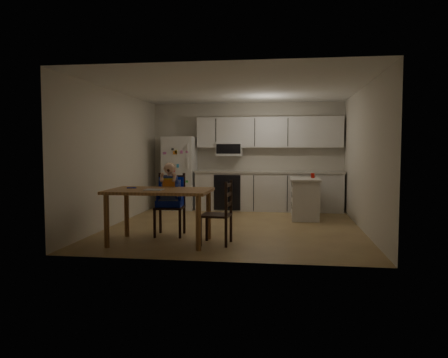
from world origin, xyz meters
TOP-DOWN VIEW (x-y plane):
  - room at (0.00, 0.48)m, footprint 4.52×5.01m
  - refrigerator at (-1.55, 2.15)m, footprint 0.72×0.70m
  - kitchen_run at (0.50, 2.24)m, footprint 3.37×0.62m
  - kitchen_island at (1.31, 1.17)m, footprint 0.58×1.11m
  - red_cup at (1.48, 1.32)m, footprint 0.08×0.08m
  - dining_table at (-0.95, -1.54)m, footprint 1.52×0.98m
  - napkin at (-1.01, -1.65)m, footprint 0.26×0.23m
  - toddler_spoon at (-1.44, -1.43)m, footprint 0.12×0.06m
  - chair_booster at (-0.96, -0.92)m, footprint 0.48×0.48m
  - chair_side at (-0.01, -1.50)m, footprint 0.45×0.45m

SIDE VIEW (x-z plane):
  - kitchen_island at x=1.31m, z-range 0.00..0.82m
  - chair_side at x=-0.01m, z-range 0.06..1.01m
  - dining_table at x=-0.95m, z-range 0.30..1.11m
  - chair_booster at x=-0.96m, z-range 0.12..1.32m
  - napkin at x=-1.01m, z-range 0.81..0.82m
  - toddler_spoon at x=-1.44m, z-range 0.81..0.83m
  - refrigerator at x=-1.55m, z-range 0.00..1.70m
  - red_cup at x=1.48m, z-range 0.82..0.92m
  - kitchen_run at x=0.50m, z-range -0.20..1.95m
  - room at x=0.00m, z-range -0.01..2.51m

